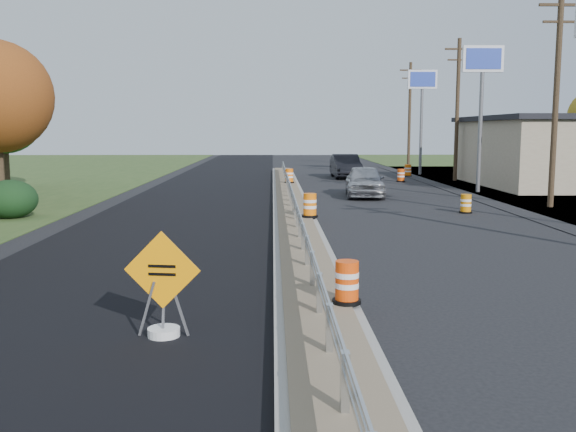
{
  "coord_description": "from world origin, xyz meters",
  "views": [
    {
      "loc": [
        -0.81,
        -18.94,
        3.41
      ],
      "look_at": [
        -0.4,
        -1.74,
        1.1
      ],
      "focal_mm": 40.0,
      "sensor_mm": 36.0,
      "label": 1
    }
  ],
  "objects_px": {
    "barrel_median_near": "(347,283)",
    "car_silver": "(365,181)",
    "caution_sign": "(163,310)",
    "barrel_shoulder_far": "(408,171)",
    "barrel_median_far": "(289,176)",
    "barrel_median_mid": "(310,206)",
    "car_dark_mid": "(346,166)",
    "barrel_shoulder_near": "(466,204)",
    "barrel_shoulder_mid": "(401,176)"
  },
  "relations": [
    {
      "from": "caution_sign",
      "to": "barrel_shoulder_near",
      "type": "bearing_deg",
      "value": 66.25
    },
    {
      "from": "barrel_median_mid",
      "to": "barrel_shoulder_far",
      "type": "xyz_separation_m",
      "value": [
        8.65,
        23.87,
        -0.22
      ]
    },
    {
      "from": "barrel_median_far",
      "to": "barrel_shoulder_near",
      "type": "relative_size",
      "value": 1.09
    },
    {
      "from": "barrel_median_near",
      "to": "car_silver",
      "type": "distance_m",
      "value": 21.59
    },
    {
      "from": "barrel_median_mid",
      "to": "barrel_shoulder_far",
      "type": "distance_m",
      "value": 25.39
    },
    {
      "from": "barrel_median_far",
      "to": "barrel_shoulder_near",
      "type": "distance_m",
      "value": 14.42
    },
    {
      "from": "caution_sign",
      "to": "barrel_shoulder_near",
      "type": "xyz_separation_m",
      "value": [
        9.8,
        15.78,
        -0.08
      ]
    },
    {
      "from": "barrel_shoulder_near",
      "to": "car_silver",
      "type": "xyz_separation_m",
      "value": [
        -3.25,
        6.72,
        0.43
      ]
    },
    {
      "from": "caution_sign",
      "to": "barrel_median_far",
      "type": "xyz_separation_m",
      "value": [
        2.83,
        28.4,
        0.19
      ]
    },
    {
      "from": "barrel_shoulder_mid",
      "to": "car_dark_mid",
      "type": "distance_m",
      "value": 4.9
    },
    {
      "from": "barrel_median_near",
      "to": "car_dark_mid",
      "type": "bearing_deg",
      "value": 83.58
    },
    {
      "from": "barrel_shoulder_mid",
      "to": "barrel_shoulder_far",
      "type": "bearing_deg",
      "value": 73.09
    },
    {
      "from": "barrel_shoulder_mid",
      "to": "car_silver",
      "type": "xyz_separation_m",
      "value": [
        -3.77,
        -9.43,
        0.4
      ]
    },
    {
      "from": "caution_sign",
      "to": "barrel_median_mid",
      "type": "relative_size",
      "value": 2.03
    },
    {
      "from": "barrel_shoulder_far",
      "to": "barrel_median_far",
      "type": "bearing_deg",
      "value": -136.7
    },
    {
      "from": "barrel_median_mid",
      "to": "barrel_shoulder_mid",
      "type": "relative_size",
      "value": 1.03
    },
    {
      "from": "caution_sign",
      "to": "barrel_median_mid",
      "type": "xyz_separation_m",
      "value": [
        3.18,
        13.01,
        0.2
      ]
    },
    {
      "from": "caution_sign",
      "to": "barrel_median_near",
      "type": "distance_m",
      "value": 3.4
    },
    {
      "from": "barrel_median_near",
      "to": "barrel_shoulder_mid",
      "type": "bearing_deg",
      "value": 76.92
    },
    {
      "from": "barrel_median_near",
      "to": "barrel_median_far",
      "type": "height_order",
      "value": "barrel_median_far"
    },
    {
      "from": "caution_sign",
      "to": "car_dark_mid",
      "type": "height_order",
      "value": "caution_sign"
    },
    {
      "from": "barrel_median_far",
      "to": "car_dark_mid",
      "type": "distance_m",
      "value": 8.31
    },
    {
      "from": "barrel_median_near",
      "to": "barrel_shoulder_near",
      "type": "xyz_separation_m",
      "value": [
        6.62,
        14.6,
        -0.23
      ]
    },
    {
      "from": "barrel_shoulder_mid",
      "to": "car_dark_mid",
      "type": "height_order",
      "value": "car_dark_mid"
    },
    {
      "from": "barrel_median_mid",
      "to": "car_silver",
      "type": "xyz_separation_m",
      "value": [
        3.37,
        9.5,
        0.15
      ]
    },
    {
      "from": "barrel_median_far",
      "to": "car_dark_mid",
      "type": "height_order",
      "value": "car_dark_mid"
    },
    {
      "from": "caution_sign",
      "to": "barrel_median_mid",
      "type": "bearing_deg",
      "value": 84.36
    },
    {
      "from": "barrel_shoulder_near",
      "to": "barrel_shoulder_mid",
      "type": "distance_m",
      "value": 16.16
    },
    {
      "from": "car_dark_mid",
      "to": "barrel_median_mid",
      "type": "bearing_deg",
      "value": -100.98
    },
    {
      "from": "barrel_median_far",
      "to": "barrel_median_near",
      "type": "bearing_deg",
      "value": -89.25
    },
    {
      "from": "barrel_median_mid",
      "to": "barrel_median_far",
      "type": "height_order",
      "value": "barrel_median_mid"
    },
    {
      "from": "barrel_median_near",
      "to": "barrel_shoulder_far",
      "type": "height_order",
      "value": "barrel_median_near"
    },
    {
      "from": "barrel_shoulder_near",
      "to": "car_silver",
      "type": "height_order",
      "value": "car_silver"
    },
    {
      "from": "barrel_shoulder_mid",
      "to": "barrel_shoulder_near",
      "type": "bearing_deg",
      "value": -91.86
    },
    {
      "from": "barrel_median_near",
      "to": "car_dark_mid",
      "type": "xyz_separation_m",
      "value": [
        3.87,
        34.37,
        0.23
      ]
    },
    {
      "from": "barrel_median_mid",
      "to": "barrel_shoulder_near",
      "type": "distance_m",
      "value": 7.18
    },
    {
      "from": "barrel_shoulder_far",
      "to": "barrel_shoulder_mid",
      "type": "bearing_deg",
      "value": -106.91
    },
    {
      "from": "barrel_median_near",
      "to": "barrel_shoulder_far",
      "type": "distance_m",
      "value": 36.74
    },
    {
      "from": "barrel_median_mid",
      "to": "caution_sign",
      "type": "bearing_deg",
      "value": -103.73
    },
    {
      "from": "barrel_shoulder_near",
      "to": "car_dark_mid",
      "type": "xyz_separation_m",
      "value": [
        -2.75,
        19.77,
        0.47
      ]
    },
    {
      "from": "car_silver",
      "to": "barrel_shoulder_far",
      "type": "bearing_deg",
      "value": 74.51
    },
    {
      "from": "caution_sign",
      "to": "barrel_shoulder_near",
      "type": "distance_m",
      "value": 18.58
    },
    {
      "from": "barrel_median_far",
      "to": "barrel_shoulder_far",
      "type": "distance_m",
      "value": 12.38
    },
    {
      "from": "barrel_shoulder_near",
      "to": "caution_sign",
      "type": "bearing_deg",
      "value": -121.84
    },
    {
      "from": "barrel_median_near",
      "to": "barrel_shoulder_near",
      "type": "distance_m",
      "value": 16.03
    },
    {
      "from": "barrel_shoulder_near",
      "to": "barrel_shoulder_mid",
      "type": "relative_size",
      "value": 0.92
    },
    {
      "from": "barrel_median_near",
      "to": "car_silver",
      "type": "relative_size",
      "value": 0.17
    },
    {
      "from": "barrel_shoulder_mid",
      "to": "barrel_median_mid",
      "type": "bearing_deg",
      "value": -110.69
    },
    {
      "from": "barrel_median_mid",
      "to": "barrel_shoulder_near",
      "type": "xyz_separation_m",
      "value": [
        6.62,
        2.77,
        -0.27
      ]
    },
    {
      "from": "barrel_shoulder_mid",
      "to": "barrel_median_near",
      "type": "bearing_deg",
      "value": -103.08
    }
  ]
}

